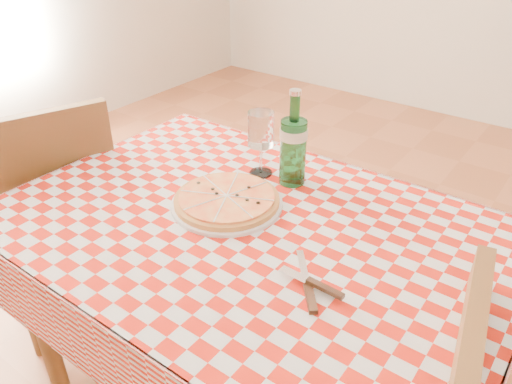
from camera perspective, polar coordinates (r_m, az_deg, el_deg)
dining_table at (r=1.34m, az=-0.84°, el=-7.14°), size 1.20×0.80×0.75m
tablecloth at (r=1.29m, az=-0.87°, el=-3.83°), size 1.30×0.90×0.01m
chair_far at (r=1.90m, az=-22.09°, el=-1.80°), size 0.54×0.54×0.93m
pizza_plate at (r=1.35m, az=-3.36°, el=-0.83°), size 0.40×0.40×0.04m
water_bottle at (r=1.41m, az=4.31°, el=6.14°), size 0.10×0.10×0.28m
wine_glass at (r=1.47m, az=0.57°, el=5.51°), size 0.09×0.09×0.20m
cutlery at (r=1.10m, az=5.88°, el=-10.13°), size 0.28×0.26×0.02m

